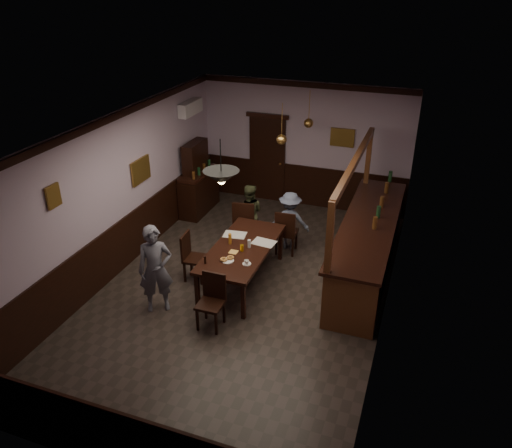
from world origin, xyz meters
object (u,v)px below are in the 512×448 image
at_px(dining_table, 242,250).
at_px(bar_counter, 368,245).
at_px(chair_far_left, 245,222).
at_px(person_seated_right, 290,221).
at_px(pendant_brass_far, 308,123).
at_px(sideboard, 198,184).
at_px(pendant_brass_mid, 281,140).
at_px(chair_far_right, 286,231).
at_px(chair_side, 191,255).
at_px(person_seated_left, 249,213).
at_px(chair_near, 212,298).
at_px(soda_can, 242,248).
at_px(pendant_iron, 221,177).
at_px(coffee_cup, 247,262).
at_px(person_standing, 156,269).

xyz_separation_m(dining_table, bar_counter, (2.10, 1.14, -0.10)).
bearing_deg(chair_far_left, person_seated_right, -171.10).
relative_size(dining_table, pendant_brass_far, 2.72).
distance_m(sideboard, pendant_brass_mid, 2.96).
xyz_separation_m(bar_counter, pendant_brass_mid, (-1.89, 0.47, 1.72)).
bearing_deg(chair_far_right, chair_side, 43.44).
distance_m(chair_far_left, person_seated_left, 0.29).
relative_size(chair_far_right, person_seated_left, 0.75).
distance_m(chair_near, person_seated_left, 2.91).
bearing_deg(chair_side, sideboard, 18.59).
height_order(soda_can, bar_counter, bar_counter).
distance_m(chair_far_left, chair_side, 1.55).
bearing_deg(bar_counter, chair_side, -156.05).
distance_m(chair_far_left, sideboard, 2.09).
xyz_separation_m(person_seated_left, pendant_brass_far, (0.86, 1.35, 1.66)).
relative_size(chair_far_right, pendant_iron, 1.35).
bearing_deg(pendant_brass_mid, pendant_iron, -94.98).
relative_size(dining_table, person_seated_left, 1.72).
bearing_deg(person_seated_right, chair_far_left, 9.07).
bearing_deg(coffee_cup, chair_near, -111.11).
height_order(chair_far_left, chair_far_right, chair_far_left).
relative_size(chair_far_right, chair_side, 1.03).
height_order(chair_near, coffee_cup, chair_near).
bearing_deg(chair_near, person_seated_left, 98.42).
height_order(person_standing, sideboard, sideboard).
bearing_deg(pendant_brass_far, soda_can, -96.65).
xyz_separation_m(chair_near, coffee_cup, (0.30, 0.78, 0.29)).
height_order(chair_near, chair_side, chair_side).
height_order(person_standing, coffee_cup, person_standing).
bearing_deg(person_seated_left, pendant_brass_mid, 170.09).
height_order(dining_table, soda_can, soda_can).
distance_m(chair_near, coffee_cup, 0.88).
xyz_separation_m(chair_far_left, pendant_brass_far, (0.85, 1.64, 1.72)).
relative_size(person_standing, sideboard, 0.92).
distance_m(dining_table, person_seated_right, 1.62).
bearing_deg(sideboard, bar_counter, -18.30).
relative_size(soda_can, sideboard, 0.07).
relative_size(chair_side, pendant_iron, 1.31).
height_order(pendant_iron, pendant_brass_mid, same).
bearing_deg(coffee_cup, pendant_brass_mid, 92.36).
xyz_separation_m(chair_far_right, person_standing, (-1.50, -2.52, 0.26)).
xyz_separation_m(chair_far_right, person_seated_left, (-0.90, 0.28, 0.11)).
relative_size(chair_far_left, chair_far_right, 1.09).
bearing_deg(person_seated_left, dining_table, 90.94).
bearing_deg(chair_side, person_seated_right, -42.72).
relative_size(chair_far_left, bar_counter, 0.26).
bearing_deg(pendant_iron, coffee_cup, 40.39).
xyz_separation_m(coffee_cup, soda_can, (-0.24, 0.41, 0.01)).
bearing_deg(sideboard, person_seated_right, -20.99).
bearing_deg(person_standing, chair_side, 51.01).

